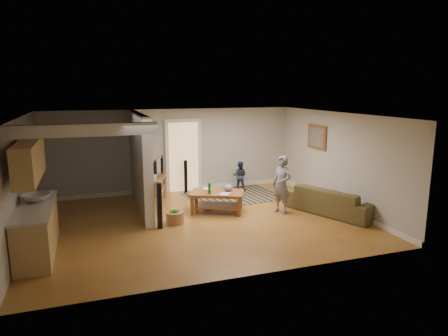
% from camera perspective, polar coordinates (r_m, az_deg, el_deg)
% --- Properties ---
extents(ground, '(7.50, 7.50, 0.00)m').
position_cam_1_polar(ground, '(9.59, -3.41, -7.56)').
color(ground, brown).
rests_on(ground, ground).
extents(room_shell, '(7.54, 6.02, 2.52)m').
position_cam_1_polar(room_shell, '(9.42, -10.47, 1.09)').
color(room_shell, '#ACA9A4').
rests_on(room_shell, ground).
extents(area_rug, '(2.86, 2.24, 0.01)m').
position_cam_1_polar(area_rug, '(11.70, 1.48, -4.02)').
color(area_rug, black).
rests_on(area_rug, ground).
extents(sofa, '(1.74, 2.43, 0.66)m').
position_cam_1_polar(sofa, '(10.50, 15.08, -6.25)').
color(sofa, '#4E4527').
rests_on(sofa, ground).
extents(coffee_table, '(1.53, 1.26, 0.79)m').
position_cam_1_polar(coffee_table, '(10.15, -0.91, -4.06)').
color(coffee_table, brown).
rests_on(coffee_table, ground).
extents(tv_console, '(0.83, 1.24, 1.00)m').
position_cam_1_polar(tv_console, '(11.00, -9.75, -1.63)').
color(tv_console, brown).
rests_on(tv_console, ground).
extents(speaker_left, '(0.12, 0.12, 1.05)m').
position_cam_1_polar(speaker_left, '(9.04, -9.26, -5.36)').
color(speaker_left, black).
rests_on(speaker_left, ground).
extents(speaker_right, '(0.12, 0.12, 1.00)m').
position_cam_1_polar(speaker_right, '(12.05, -5.50, -1.20)').
color(speaker_right, black).
rests_on(speaker_right, ground).
extents(toy_basket, '(0.42, 0.42, 0.37)m').
position_cam_1_polar(toy_basket, '(9.43, -7.02, -6.95)').
color(toy_basket, '#8C603D').
rests_on(toy_basket, ground).
extents(child, '(0.54, 0.63, 1.46)m').
position_cam_1_polar(child, '(10.30, 8.13, -6.31)').
color(child, slate).
rests_on(child, ground).
extents(toddler, '(0.55, 0.51, 0.90)m').
position_cam_1_polar(toddler, '(12.41, 2.25, -3.15)').
color(toddler, '#222E47').
rests_on(toddler, ground).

